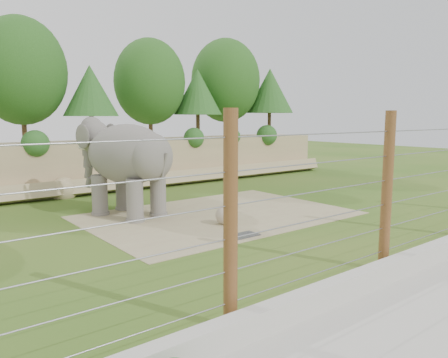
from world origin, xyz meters
TOP-DOWN VIEW (x-y plane):
  - ground at (0.00, 0.00)m, footprint 90.00×90.00m
  - back_embankment at (0.59, 12.68)m, footprint 30.00×5.52m
  - dirt_patch at (0.50, 3.00)m, footprint 10.00×7.00m
  - drain_grate at (-0.72, 0.06)m, footprint 1.00×0.60m
  - elephant at (-2.27, 5.14)m, footprint 3.19×5.00m
  - stone_ball at (-0.25, 1.65)m, footprint 0.65×0.65m
  - retaining_wall at (0.00, -5.00)m, footprint 26.00×0.35m
  - barrier_fence at (0.00, -4.50)m, footprint 20.26×0.26m

SIDE VIEW (x-z plane):
  - ground at x=0.00m, z-range 0.00..0.00m
  - dirt_patch at x=0.50m, z-range 0.00..0.02m
  - drain_grate at x=-0.72m, z-range 0.02..0.05m
  - retaining_wall at x=0.00m, z-range 0.00..0.50m
  - stone_ball at x=-0.25m, z-range 0.02..0.67m
  - elephant at x=-2.27m, z-range 0.00..3.75m
  - barrier_fence at x=0.00m, z-range 0.00..4.00m
  - back_embankment at x=0.59m, z-range -0.42..8.35m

